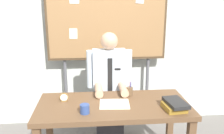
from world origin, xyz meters
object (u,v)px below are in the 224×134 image
object	(u,v)px
book_stack	(175,105)
coffee_mug	(85,109)
desk	(113,112)
pen_holder	(130,91)
person	(109,93)
bulletin_board	(107,19)
desk_clock	(64,98)
open_notebook	(114,104)

from	to	relation	value
book_stack	coffee_mug	xyz separation A→B (m)	(-0.87, -0.01, -0.00)
desk	pen_holder	size ratio (longest dim) A/B	9.81
person	bulletin_board	xyz separation A→B (m)	(-0.00, 0.39, 0.88)
pen_holder	desk_clock	bearing A→B (deg)	-171.87
bulletin_board	desk_clock	bearing A→B (deg)	-122.15
desk_clock	desk	bearing A→B (deg)	-12.35
open_notebook	person	bearing A→B (deg)	90.91
open_notebook	desk_clock	size ratio (longest dim) A/B	3.25
book_stack	pen_holder	distance (m)	0.55
desk	open_notebook	world-z (taller)	open_notebook
book_stack	coffee_mug	world-z (taller)	same
desk_clock	coffee_mug	world-z (taller)	desk_clock
open_notebook	desk_clock	world-z (taller)	desk_clock
desk	bulletin_board	distance (m)	1.28
desk	desk_clock	xyz separation A→B (m)	(-0.51, 0.11, 0.14)
coffee_mug	desk_clock	bearing A→B (deg)	126.12
bulletin_board	coffee_mug	size ratio (longest dim) A/B	23.47
coffee_mug	desk	bearing A→B (deg)	33.67
desk	desk_clock	bearing A→B (deg)	167.65
person	coffee_mug	size ratio (longest dim) A/B	15.65
book_stack	bulletin_board	bearing A→B (deg)	117.70
desk	book_stack	distance (m)	0.63
person	open_notebook	bearing A→B (deg)	-89.09
person	book_stack	size ratio (longest dim) A/B	4.65
desk	coffee_mug	distance (m)	0.38
coffee_mug	bulletin_board	bearing A→B (deg)	75.51
person	open_notebook	xyz separation A→B (m)	(0.01, -0.56, 0.09)
desk	bulletin_board	size ratio (longest dim) A/B	0.74
desk	desk_clock	world-z (taller)	desk_clock
pen_holder	open_notebook	bearing A→B (deg)	-129.52
bulletin_board	desk_clock	size ratio (longest dim) A/B	22.96
person	open_notebook	size ratio (longest dim) A/B	4.71
book_stack	desk_clock	bearing A→B (deg)	164.80
desk_clock	coffee_mug	bearing A→B (deg)	-53.88
person	pen_holder	distance (m)	0.40
person	open_notebook	distance (m)	0.56
pen_holder	coffee_mug	bearing A→B (deg)	-140.37
desk	open_notebook	bearing A→B (deg)	-66.21
open_notebook	coffee_mug	world-z (taller)	coffee_mug
open_notebook	book_stack	bearing A→B (deg)	-16.06
desk_clock	open_notebook	bearing A→B (deg)	-14.23
book_stack	person	bearing A→B (deg)	129.04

